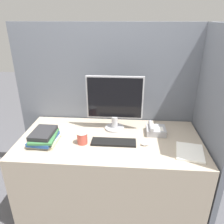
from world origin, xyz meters
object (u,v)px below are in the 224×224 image
object	(u,v)px
keyboard	(114,142)
book_stack	(44,137)
coffee_cup	(82,138)
desk_telephone	(155,130)
monitor	(115,103)
mouse	(145,144)

from	to	relation	value
keyboard	book_stack	xyz separation A→B (m)	(-0.61, -0.03, 0.04)
coffee_cup	desk_telephone	distance (m)	0.69
coffee_cup	keyboard	bearing A→B (deg)	4.50
monitor	keyboard	distance (m)	0.38
keyboard	mouse	bearing A→B (deg)	-3.58
monitor	keyboard	world-z (taller)	monitor
coffee_cup	book_stack	size ratio (longest dim) A/B	0.38
keyboard	desk_telephone	xyz separation A→B (m)	(0.38, 0.20, 0.03)
monitor	mouse	bearing A→B (deg)	-45.93
mouse	coffee_cup	distance (m)	0.54
keyboard	coffee_cup	size ratio (longest dim) A/B	3.57
monitor	coffee_cup	distance (m)	0.45
mouse	desk_telephone	size ratio (longest dim) A/B	0.35
keyboard	mouse	world-z (taller)	mouse
mouse	desk_telephone	distance (m)	0.25
coffee_cup	book_stack	world-z (taller)	same
coffee_cup	desk_telephone	bearing A→B (deg)	19.04
monitor	mouse	size ratio (longest dim) A/B	8.40
mouse	keyboard	bearing A→B (deg)	176.42
monitor	coffee_cup	xyz separation A→B (m)	(-0.26, -0.29, -0.22)
book_stack	desk_telephone	world-z (taller)	book_stack
keyboard	mouse	size ratio (longest dim) A/B	6.13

